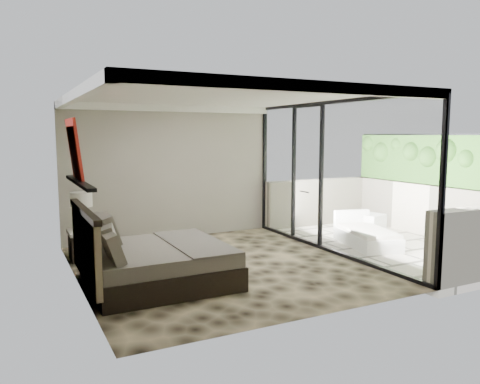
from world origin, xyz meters
name	(u,v)px	position (x,y,z in m)	size (l,w,h in m)	color
floor	(220,266)	(0.00, 0.00, 0.00)	(5.00, 5.00, 0.00)	black
ceiling	(220,97)	(0.00, 0.00, 2.79)	(4.50, 5.00, 0.02)	silver
back_wall	(171,172)	(0.00, 2.49, 1.40)	(4.50, 0.02, 2.80)	gray
left_wall	(76,190)	(-2.24, 0.00, 1.40)	(0.02, 5.00, 2.80)	gray
glass_wall	(331,177)	(2.25, 0.00, 1.40)	(0.08, 5.00, 2.80)	white
terrace_slab	(389,246)	(3.75, 0.00, -0.06)	(3.00, 5.00, 0.12)	#BDB8A2
parapet_far	(437,212)	(5.10, 0.00, 0.55)	(0.30, 5.00, 1.10)	beige
foliage_hedge	(440,160)	(5.10, 0.00, 1.65)	(0.36, 4.60, 1.10)	#366920
picture_ledge	(79,182)	(-2.18, 0.10, 1.50)	(0.12, 2.20, 0.05)	black
bed	(151,262)	(-1.29, -0.39, 0.34)	(2.07, 2.00, 1.14)	black
nightstand	(86,243)	(-1.93, 1.49, 0.29)	(0.57, 0.57, 0.57)	black
table_lamp	(82,206)	(-1.98, 1.48, 0.95)	(0.37, 0.37, 0.68)	black
abstract_canvas	(74,149)	(-2.19, 0.37, 1.97)	(0.04, 0.90, 0.90)	#B8110F
framed_print	(77,159)	(-2.14, 0.50, 1.82)	(0.03, 0.50, 0.60)	black
ottoman	(370,225)	(3.86, 0.67, 0.24)	(0.49, 0.49, 0.49)	silver
lounger	(366,236)	(3.22, 0.09, 0.19)	(1.13, 1.68, 0.60)	white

